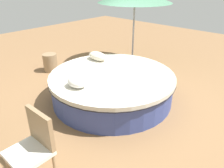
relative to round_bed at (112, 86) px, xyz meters
The scene contains 6 objects.
ground_plane 0.31m from the round_bed, ahead, with size 16.00×16.00×0.00m, color olive.
round_bed is the anchor object (origin of this frame).
throw_pillow_0 1.02m from the round_bed, 24.77° to the right, with size 0.55×0.29×0.20m, color beige.
throw_pillow_1 0.97m from the round_bed, 84.40° to the left, with size 0.42×0.34×0.20m, color white.
patio_chair 2.34m from the round_bed, 106.92° to the left, with size 0.53×0.51×0.98m.
side_table 2.41m from the round_bed, ahead, with size 0.40×0.40×0.50m, color #997A56.
Camera 1 is at (-2.89, 3.14, 2.50)m, focal length 34.77 mm.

